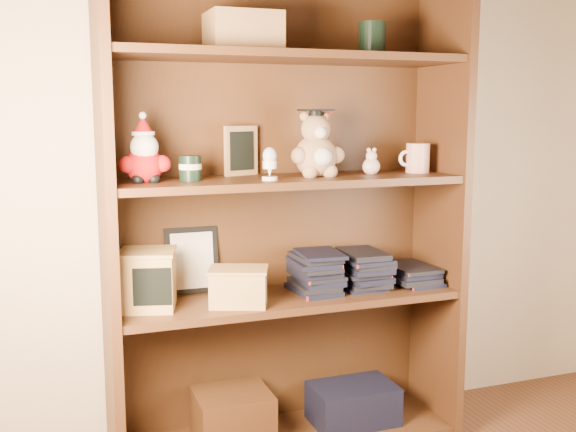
% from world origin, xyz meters
% --- Properties ---
extents(bookcase, '(1.20, 0.35, 1.60)m').
position_xyz_m(bookcase, '(-0.01, 1.36, 0.78)').
color(bookcase, '#482914').
rests_on(bookcase, ground).
extents(shelf_lower, '(1.14, 0.33, 0.02)m').
position_xyz_m(shelf_lower, '(-0.00, 1.30, 0.54)').
color(shelf_lower, '#482914').
rests_on(shelf_lower, ground).
extents(shelf_upper, '(1.14, 0.33, 0.02)m').
position_xyz_m(shelf_upper, '(-0.00, 1.30, 0.94)').
color(shelf_upper, '#482914').
rests_on(shelf_upper, ground).
extents(santa_plush, '(0.16, 0.11, 0.22)m').
position_xyz_m(santa_plush, '(-0.47, 1.30, 1.03)').
color(santa_plush, '#A50F0F').
rests_on(santa_plush, shelf_upper).
extents(teachers_tin, '(0.07, 0.07, 0.08)m').
position_xyz_m(teachers_tin, '(-0.33, 1.31, 0.99)').
color(teachers_tin, black).
rests_on(teachers_tin, shelf_upper).
extents(chalkboard_plaque, '(0.13, 0.09, 0.17)m').
position_xyz_m(chalkboard_plaque, '(-0.13, 1.42, 1.03)').
color(chalkboard_plaque, '#9E7547').
rests_on(chalkboard_plaque, shelf_upper).
extents(egg_cup, '(0.05, 0.05, 0.10)m').
position_xyz_m(egg_cup, '(-0.09, 1.23, 1.01)').
color(egg_cup, white).
rests_on(egg_cup, shelf_upper).
extents(grad_teddy_bear, '(0.19, 0.16, 0.23)m').
position_xyz_m(grad_teddy_bear, '(0.09, 1.30, 1.04)').
color(grad_teddy_bear, '#A37C56').
rests_on(grad_teddy_bear, shelf_upper).
extents(pink_figurine, '(0.06, 0.06, 0.09)m').
position_xyz_m(pink_figurine, '(0.30, 1.30, 0.99)').
color(pink_figurine, beige).
rests_on(pink_figurine, shelf_upper).
extents(teacher_mug, '(0.12, 0.08, 0.10)m').
position_xyz_m(teacher_mug, '(0.48, 1.30, 1.00)').
color(teacher_mug, silver).
rests_on(teacher_mug, shelf_upper).
extents(certificate_frame, '(0.18, 0.05, 0.23)m').
position_xyz_m(certificate_frame, '(-0.30, 1.44, 0.66)').
color(certificate_frame, black).
rests_on(certificate_frame, shelf_lower).
extents(treats_box, '(0.21, 0.21, 0.19)m').
position_xyz_m(treats_box, '(-0.47, 1.30, 0.64)').
color(treats_box, tan).
rests_on(treats_box, shelf_lower).
extents(pencils_box, '(0.22, 0.19, 0.12)m').
position_xyz_m(pencils_box, '(-0.20, 1.24, 0.61)').
color(pencils_box, tan).
rests_on(pencils_box, shelf_lower).
extents(book_stack_left, '(0.14, 0.20, 0.14)m').
position_xyz_m(book_stack_left, '(0.10, 1.30, 0.62)').
color(book_stack_left, black).
rests_on(book_stack_left, shelf_lower).
extents(book_stack_mid, '(0.14, 0.20, 0.13)m').
position_xyz_m(book_stack_mid, '(0.27, 1.30, 0.61)').
color(book_stack_mid, black).
rests_on(book_stack_mid, shelf_lower).
extents(book_stack_right, '(0.14, 0.20, 0.06)m').
position_xyz_m(book_stack_right, '(0.48, 1.30, 0.58)').
color(book_stack_right, black).
rests_on(book_stack_right, shelf_lower).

